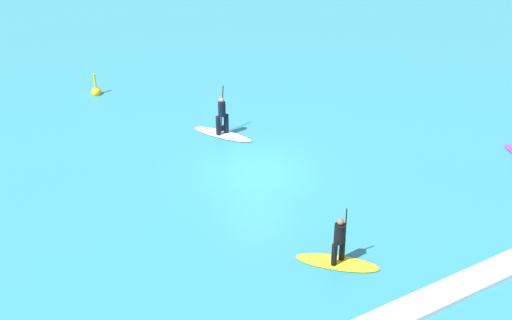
{
  "coord_description": "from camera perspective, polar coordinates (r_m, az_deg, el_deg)",
  "views": [
    {
      "loc": [
        -11.25,
        -19.25,
        13.12
      ],
      "look_at": [
        0.0,
        0.0,
        0.5
      ],
      "focal_mm": 46.41,
      "sensor_mm": 36.0,
      "label": 1
    }
  ],
  "objects": [
    {
      "name": "ground_plane",
      "position": [
        25.87,
        0.0,
        -0.96
      ],
      "size": [
        120.0,
        120.0,
        0.0
      ],
      "primitive_type": "plane",
      "color": "teal",
      "rests_on": "ground"
    },
    {
      "name": "surfer_on_yellow_board",
      "position": [
        20.99,
        7.11,
        -7.86
      ],
      "size": [
        2.44,
        2.4,
        2.04
      ],
      "rotation": [
        0.0,
        0.0,
        5.51
      ],
      "color": "yellow",
      "rests_on": "ground_plane"
    },
    {
      "name": "surfer_on_white_board",
      "position": [
        28.39,
        -2.92,
        2.9
      ],
      "size": [
        2.07,
        2.76,
        2.13
      ],
      "rotation": [
        0.0,
        0.0,
        2.13
      ],
      "color": "white",
      "rests_on": "ground_plane"
    },
    {
      "name": "marker_buoy",
      "position": [
        33.33,
        -13.6,
        5.78
      ],
      "size": [
        0.48,
        0.48,
        1.2
      ],
      "color": "yellow",
      "rests_on": "ground_plane"
    },
    {
      "name": "wave_crest",
      "position": [
        19.98,
        13.61,
        -12.23
      ],
      "size": [
        16.6,
        0.9,
        0.18
      ],
      "primitive_type": "cube",
      "color": "white",
      "rests_on": "ground_plane"
    }
  ]
}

